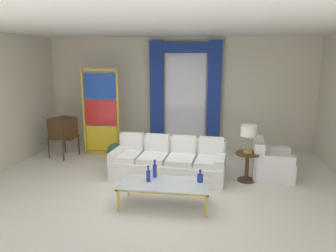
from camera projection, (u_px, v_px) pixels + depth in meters
ground_plane at (160, 189)px, 6.15m from camera, size 16.00×16.00×0.00m
wall_rear at (179, 93)px, 8.79m from camera, size 8.00×0.12×3.00m
ceiling_slab at (166, 29)px, 6.29m from camera, size 8.00×7.60×0.04m
curtained_window at (185, 85)px, 8.55m from camera, size 2.00×0.17×2.70m
couch_white_long at (169, 162)px, 6.77m from camera, size 2.40×1.10×0.86m
coffee_table at (164, 185)px, 5.40m from camera, size 1.51×0.71×0.41m
bottle_blue_decanter at (200, 177)px, 5.43m from camera, size 0.10×0.10×0.22m
bottle_crystal_tall at (148, 175)px, 5.44m from camera, size 0.07×0.07×0.28m
bottle_amber_squat at (155, 170)px, 5.64m from camera, size 0.07×0.07×0.32m
vintage_tv at (63, 128)px, 8.04m from camera, size 0.66×0.72×1.35m
armchair_white at (270, 164)px, 6.72m from camera, size 0.87×0.87×0.80m
stained_glass_divider at (101, 114)px, 8.11m from camera, size 0.95×0.05×2.20m
peacock_figurine at (114, 153)px, 7.75m from camera, size 0.44×0.60×0.50m
round_side_table at (247, 164)px, 6.50m from camera, size 0.48×0.48×0.59m
table_lamp_brass at (249, 132)px, 6.36m from camera, size 0.32×0.32×0.57m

